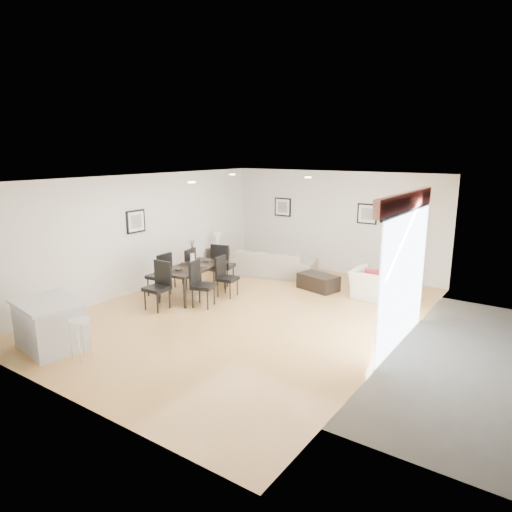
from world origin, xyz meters
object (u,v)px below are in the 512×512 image
Objects in this scene: coffee_table at (318,282)px; armchair at (377,285)px; kitchen_island at (50,324)px; bar_stool at (79,326)px; dining_chair_enear at (199,281)px; sofa at (272,263)px; dining_chair_head at (160,282)px; dining_chair_efar at (224,274)px; dining_chair_wfar at (187,266)px; dining_chair_foot at (222,262)px; side_table at (218,259)px; dining_table at (193,269)px; dining_chair_wnear at (161,272)px.

armchair is at bearing 17.73° from coffee_table.
bar_stool is (0.82, 0.00, 0.16)m from kitchen_island.
sofa is at bearing -15.10° from dining_chair_enear.
dining_chair_head is 2.42m from kitchen_island.
dining_chair_head is at bearing 118.49° from dining_chair_enear.
sofa is 3.56m from dining_chair_head.
coffee_table is at bearing -50.37° from dining_chair_efar.
dining_chair_wfar is 1.16m from dining_chair_efar.
side_table is (-0.99, 1.06, -0.27)m from dining_chair_foot.
armchair is at bearing 39.99° from dining_chair_head.
coffee_table is 0.69× the size of kitchen_island.
dining_chair_head reaches higher than coffee_table.
dining_table is at bearing 88.00° from dining_chair_head.
bar_stool is at bearing 166.93° from dining_chair_enear.
dining_chair_head is 1.48× the size of bar_stool.
kitchen_island is at bearing 151.48° from dining_chair_enear.
dining_chair_enear reaches higher than dining_chair_efar.
dining_chair_wfar is 0.92× the size of dining_chair_foot.
dining_chair_wnear is 2.53m from side_table.
dining_chair_wfar is (-0.58, 0.43, -0.09)m from dining_table.
sofa is 2.34× the size of dining_chair_enear.
kitchen_island is (-0.07, -3.43, -0.20)m from dining_table.
dining_chair_foot is (-3.48, -1.11, 0.24)m from armchair.
dining_chair_head is (-0.59, -1.42, 0.05)m from dining_chair_efar.
dining_chair_enear is at bearing 93.24° from bar_stool.
side_table is (-4.47, -0.05, -0.03)m from armchair.
dining_chair_efar is (0.58, 0.40, -0.11)m from dining_table.
kitchen_island is (-0.07, -2.42, -0.14)m from dining_chair_head.
dining_chair_enear is 3.00m from bar_stool.
dining_chair_wnear is 0.75× the size of kitchen_island.
dining_chair_wnear is (-4.08, -2.53, 0.22)m from armchair.
dining_chair_wfar is at bearing 138.03° from dining_table.
side_table is at bearing -176.97° from dining_chair_wfar.
bar_stool is at bearing 20.73° from dining_chair_wnear.
dining_chair_enear is 0.95× the size of dining_chair_foot.
side_table is (-0.96, 3.09, -0.25)m from dining_chair_head.
dining_chair_foot is 2.36m from coffee_table.
dining_chair_enear is 0.74× the size of kitchen_island.
dining_chair_foot is (0.03, 2.03, 0.02)m from dining_chair_head.
dining_chair_wfar reaches higher than dining_table.
side_table is 5.58m from kitchen_island.
bar_stool is (-1.37, -5.46, 0.39)m from coffee_table.
dining_chair_foot is (0.02, 1.02, -0.04)m from dining_table.
side_table reaches higher than coffee_table.
sofa is 3.76× the size of side_table.
dining_chair_wnear reaches higher than dining_chair_wfar.
bar_stool is (1.33, -3.86, 0.05)m from dining_chair_wfar.
kitchen_island is (-0.65, -3.84, -0.09)m from dining_chair_efar.
dining_table is (-3.50, -2.12, 0.29)m from armchair.
dining_chair_enear is 1.07× the size of dining_chair_efar.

